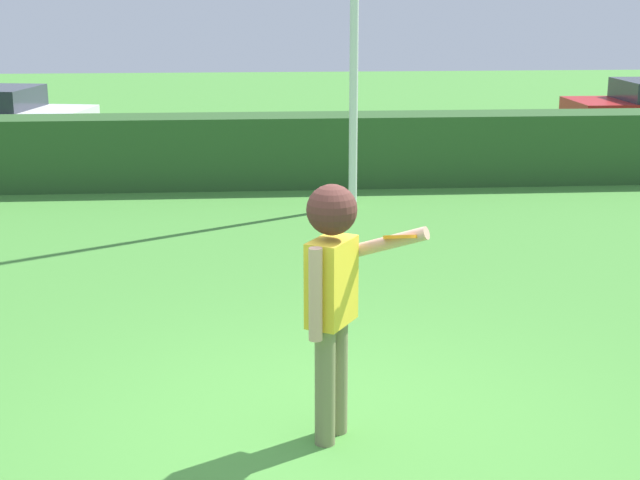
% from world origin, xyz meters
% --- Properties ---
extents(ground_plane, '(60.00, 60.00, 0.00)m').
position_xyz_m(ground_plane, '(0.00, 0.00, 0.00)').
color(ground_plane, '#478C37').
extents(person, '(0.84, 0.50, 1.79)m').
position_xyz_m(person, '(0.06, -0.13, 1.14)').
color(person, '#797651').
rests_on(person, ground).
extents(frisbee, '(0.24, 0.24, 0.09)m').
position_xyz_m(frisbee, '(0.50, -0.16, 1.44)').
color(frisbee, orange).
extents(hedge_row, '(28.74, 0.90, 1.11)m').
position_xyz_m(hedge_row, '(0.00, 8.61, 0.56)').
color(hedge_row, '#2C5426').
rests_on(hedge_row, ground).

